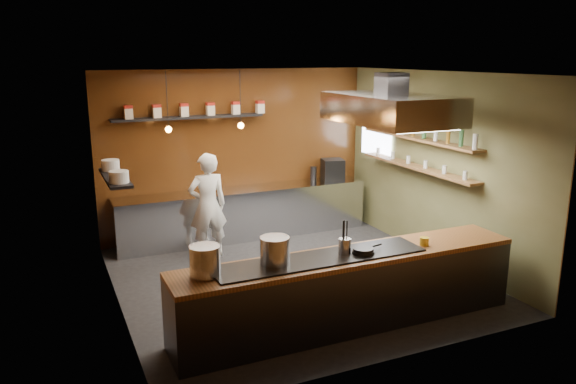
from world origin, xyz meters
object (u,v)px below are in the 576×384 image
extractor_hood (390,108)px  stockpot_large (205,260)px  chef (208,206)px  stockpot_small (275,251)px  espresso_machine (333,169)px

extractor_hood → stockpot_large: extractor_hood is taller
chef → stockpot_small: bearing=88.0°
extractor_hood → chef: (-2.18, 1.86, -1.64)m
stockpot_large → espresso_machine: 5.22m
extractor_hood → stockpot_small: extractor_hood is taller
extractor_hood → espresso_machine: (0.53, 2.62, -1.41)m
stockpot_large → stockpot_small: stockpot_large is taller
espresso_machine → stockpot_large: bearing=-119.7°
stockpot_small → espresso_machine: bearing=53.6°
stockpot_large → espresso_machine: espresso_machine is taller
extractor_hood → stockpot_large: 3.57m
stockpot_small → espresso_machine: espresso_machine is taller
chef → espresso_machine: bearing=-164.7°
espresso_machine → chef: bearing=-150.4°
stockpot_large → stockpot_small: (0.81, -0.01, -0.00)m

